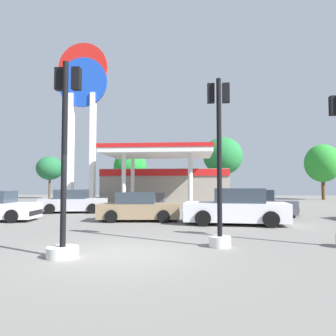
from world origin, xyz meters
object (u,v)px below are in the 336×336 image
at_px(car_3, 236,208).
at_px(traffic_signal_1, 64,184).
at_px(tree_3, 323,163).
at_px(station_pole_sign, 82,100).
at_px(tree_0, 50,168).
at_px(tree_1, 130,167).
at_px(car_2, 260,204).
at_px(traffic_signal_0, 219,175).
at_px(car_4, 138,208).
at_px(tree_2, 223,156).
at_px(car_0, 74,202).

height_order(car_3, traffic_signal_1, traffic_signal_1).
bearing_deg(tree_3, station_pole_sign, -152.12).
xyz_separation_m(tree_0, tree_1, (10.26, 0.34, 0.13)).
height_order(car_2, traffic_signal_1, traffic_signal_1).
xyz_separation_m(traffic_signal_1, tree_3, (17.99, 30.95, 2.47)).
distance_m(traffic_signal_0, traffic_signal_1, 4.26).
bearing_deg(tree_1, traffic_signal_0, -73.44).
height_order(station_pole_sign, tree_1, station_pole_sign).
height_order(car_3, traffic_signal_0, traffic_signal_0).
bearing_deg(station_pole_sign, tree_0, 124.40).
bearing_deg(car_4, traffic_signal_0, -60.48).
height_order(station_pole_sign, car_3, station_pole_sign).
bearing_deg(car_4, tree_1, 102.82).
height_order(tree_0, tree_1, tree_1).
relative_size(tree_0, tree_2, 0.72).
bearing_deg(tree_0, traffic_signal_0, -57.05).
bearing_deg(tree_1, tree_0, -178.11).
relative_size(station_pole_sign, traffic_signal_1, 2.84).
height_order(car_2, tree_0, tree_0).
height_order(car_2, tree_1, tree_1).
relative_size(car_2, tree_1, 0.72).
relative_size(station_pole_sign, car_2, 3.12).
height_order(car_3, tree_2, tree_2).
bearing_deg(tree_0, car_4, -56.19).
height_order(traffic_signal_1, tree_3, tree_3).
bearing_deg(traffic_signal_0, tree_2, 85.02).
xyz_separation_m(station_pole_sign, tree_1, (1.30, 13.43, -4.91)).
height_order(traffic_signal_1, tree_2, tree_2).
xyz_separation_m(tree_0, tree_3, (33.23, -0.25, 0.42)).
relative_size(traffic_signal_1, tree_3, 0.75).
distance_m(traffic_signal_1, tree_0, 34.78).
xyz_separation_m(station_pole_sign, tree_0, (-8.96, 13.09, -5.03)).
distance_m(car_3, tree_1, 26.83).
bearing_deg(tree_2, traffic_signal_1, -101.85).
height_order(car_0, car_4, car_0).
distance_m(car_2, traffic_signal_1, 13.08).
relative_size(traffic_signal_0, tree_3, 0.75).
height_order(traffic_signal_0, tree_1, tree_1).
distance_m(car_0, tree_1, 19.84).
distance_m(tree_0, tree_1, 10.27).
xyz_separation_m(traffic_signal_0, tree_0, (-19.15, 29.54, 1.80)).
height_order(traffic_signal_0, tree_2, tree_2).
bearing_deg(tree_1, tree_2, -4.26).
relative_size(car_4, tree_3, 0.63).
bearing_deg(station_pole_sign, car_2, -28.16).
xyz_separation_m(car_4, tree_3, (17.57, 23.13, 3.61)).
height_order(station_pole_sign, car_2, station_pole_sign).
xyz_separation_m(car_2, tree_0, (-22.10, 20.12, 3.16)).
height_order(car_3, car_4, car_3).
height_order(car_4, tree_0, tree_0).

